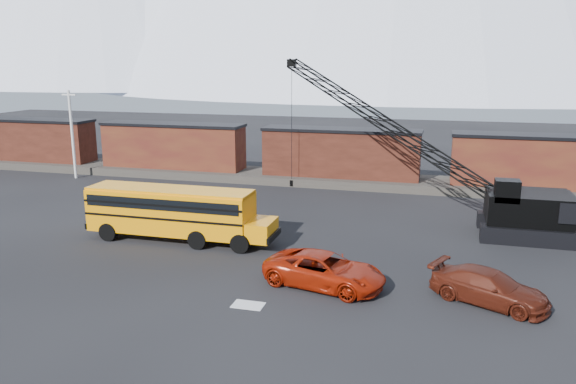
{
  "coord_description": "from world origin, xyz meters",
  "views": [
    {
      "loc": [
        8.28,
        -25.76,
        10.57
      ],
      "look_at": [
        -0.22,
        5.34,
        3.0
      ],
      "focal_mm": 35.0,
      "sensor_mm": 36.0,
      "label": 1
    }
  ],
  "objects_px": {
    "red_pickup": "(325,270)",
    "maroon_suv": "(489,287)",
    "school_bus": "(176,212)",
    "crawler_crane": "(382,121)"
  },
  "relations": [
    {
      "from": "school_bus",
      "to": "crawler_crane",
      "type": "height_order",
      "value": "crawler_crane"
    },
    {
      "from": "red_pickup",
      "to": "crawler_crane",
      "type": "height_order",
      "value": "crawler_crane"
    },
    {
      "from": "red_pickup",
      "to": "school_bus",
      "type": "bearing_deg",
      "value": 78.39
    },
    {
      "from": "red_pickup",
      "to": "maroon_suv",
      "type": "height_order",
      "value": "red_pickup"
    },
    {
      "from": "red_pickup",
      "to": "crawler_crane",
      "type": "xyz_separation_m",
      "value": [
        0.82,
        15.7,
        5.52
      ]
    },
    {
      "from": "red_pickup",
      "to": "maroon_suv",
      "type": "bearing_deg",
      "value": -76.74
    },
    {
      "from": "school_bus",
      "to": "red_pickup",
      "type": "bearing_deg",
      "value": -24.6
    },
    {
      "from": "school_bus",
      "to": "maroon_suv",
      "type": "height_order",
      "value": "school_bus"
    },
    {
      "from": "red_pickup",
      "to": "maroon_suv",
      "type": "xyz_separation_m",
      "value": [
        7.44,
        0.04,
        -0.06
      ]
    },
    {
      "from": "school_bus",
      "to": "maroon_suv",
      "type": "relative_size",
      "value": 2.24
    }
  ]
}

